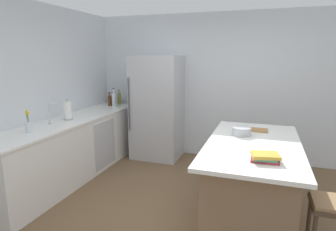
# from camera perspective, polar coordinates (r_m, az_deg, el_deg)

# --- Properties ---
(ground_plane) EXTENTS (7.20, 7.20, 0.00)m
(ground_plane) POSITION_cam_1_polar(r_m,az_deg,el_deg) (3.51, 5.29, -20.01)
(ground_plane) COLOR brown
(wall_rear) EXTENTS (6.00, 0.10, 2.60)m
(wall_rear) POSITION_cam_1_polar(r_m,az_deg,el_deg) (5.23, 11.45, 5.57)
(wall_rear) COLOR silver
(wall_rear) RESTS_ON ground_plane
(wall_left) EXTENTS (0.10, 6.00, 2.60)m
(wall_left) POSITION_cam_1_polar(r_m,az_deg,el_deg) (4.30, -27.95, 3.12)
(wall_left) COLOR silver
(wall_left) RESTS_ON ground_plane
(counter_run_left) EXTENTS (0.69, 3.06, 0.92)m
(counter_run_left) POSITION_cam_1_polar(r_m,az_deg,el_deg) (4.65, -18.46, -6.15)
(counter_run_left) COLOR silver
(counter_run_left) RESTS_ON ground_plane
(kitchen_island) EXTENTS (1.00, 1.90, 0.91)m
(kitchen_island) POSITION_cam_1_polar(r_m,az_deg,el_deg) (3.45, 16.33, -12.38)
(kitchen_island) COLOR #7A6047
(kitchen_island) RESTS_ON ground_plane
(refrigerator) EXTENTS (0.86, 0.72, 1.86)m
(refrigerator) POSITION_cam_1_polar(r_m,az_deg,el_deg) (5.19, -2.18, 1.60)
(refrigerator) COLOR #B7BABF
(refrigerator) RESTS_ON ground_plane
(bar_stool) EXTENTS (0.36, 0.36, 0.65)m
(bar_stool) POSITION_cam_1_polar(r_m,az_deg,el_deg) (2.93, 30.13, -16.67)
(bar_stool) COLOR #473828
(bar_stool) RESTS_ON ground_plane
(sink_faucet) EXTENTS (0.15, 0.05, 0.30)m
(sink_faucet) POSITION_cam_1_polar(r_m,az_deg,el_deg) (4.25, -22.58, 0.45)
(sink_faucet) COLOR silver
(sink_faucet) RESTS_ON counter_run_left
(flower_vase) EXTENTS (0.08, 0.08, 0.29)m
(flower_vase) POSITION_cam_1_polar(r_m,az_deg,el_deg) (3.92, -26.22, -1.69)
(flower_vase) COLOR silver
(flower_vase) RESTS_ON counter_run_left
(paper_towel_roll) EXTENTS (0.14, 0.14, 0.31)m
(paper_towel_roll) POSITION_cam_1_polar(r_m,az_deg,el_deg) (4.48, -19.49, 0.90)
(paper_towel_roll) COLOR gray
(paper_towel_roll) RESTS_ON counter_run_left
(olive_oil_bottle) EXTENTS (0.06, 0.06, 0.29)m
(olive_oil_bottle) POSITION_cam_1_polar(r_m,az_deg,el_deg) (5.66, -9.75, 3.39)
(olive_oil_bottle) COLOR olive
(olive_oil_bottle) RESTS_ON counter_run_left
(whiskey_bottle) EXTENTS (0.08, 0.08, 0.25)m
(whiskey_bottle) POSITION_cam_1_polar(r_m,az_deg,el_deg) (5.61, -11.03, 3.12)
(whiskey_bottle) COLOR brown
(whiskey_bottle) RESTS_ON counter_run_left
(syrup_bottle) EXTENTS (0.06, 0.06, 0.26)m
(syrup_bottle) POSITION_cam_1_polar(r_m,az_deg,el_deg) (5.54, -11.65, 3.00)
(syrup_bottle) COLOR #5B3319
(syrup_bottle) RESTS_ON counter_run_left
(soda_bottle) EXTENTS (0.07, 0.07, 0.35)m
(soda_bottle) POSITION_cam_1_polar(r_m,az_deg,el_deg) (5.38, -10.82, 3.18)
(soda_bottle) COLOR silver
(soda_bottle) RESTS_ON counter_run_left
(cookbook_stack) EXTENTS (0.27, 0.23, 0.07)m
(cookbook_stack) POSITION_cam_1_polar(r_m,az_deg,el_deg) (2.75, 18.93, -7.95)
(cookbook_stack) COLOR #A83338
(cookbook_stack) RESTS_ON kitchen_island
(mixing_bowl) EXTENTS (0.23, 0.23, 0.10)m
(mixing_bowl) POSITION_cam_1_polar(r_m,az_deg,el_deg) (3.55, 14.50, -3.07)
(mixing_bowl) COLOR #B2B5BA
(mixing_bowl) RESTS_ON kitchen_island
(cutting_board) EXTENTS (0.33, 0.20, 0.02)m
(cutting_board) POSITION_cam_1_polar(r_m,az_deg,el_deg) (3.83, 16.97, -2.74)
(cutting_board) COLOR #9E7042
(cutting_board) RESTS_ON kitchen_island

